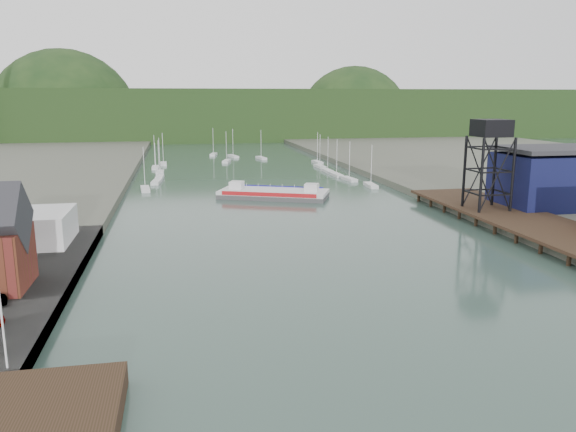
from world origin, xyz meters
name	(u,v)px	position (x,y,z in m)	size (l,w,h in m)	color
ground	(466,411)	(0.00, 0.00, 0.00)	(600.00, 600.00, 0.00)	#2D463C
east_pier	(540,225)	(37.00, 45.00, 1.90)	(14.00, 70.00, 2.45)	black
white_shed	(4,229)	(-44.00, 50.00, 3.85)	(18.00, 12.00, 4.50)	silver
lift_tower	(491,134)	(35.00, 58.00, 15.65)	(6.50, 6.50, 16.00)	black
blue_shed	(555,178)	(50.00, 60.00, 7.06)	(20.50, 14.50, 11.30)	#0B1033
marina_sailboats	(243,169)	(0.08, 138.46, 0.35)	(57.71, 92.65, 0.90)	silver
distant_hills	(204,117)	(-3.98, 301.35, 10.38)	(500.00, 120.00, 80.00)	black
chain_ferry	(274,193)	(1.10, 88.43, 0.98)	(25.58, 18.05, 3.42)	#454648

